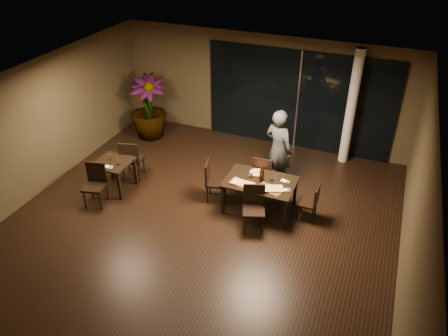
# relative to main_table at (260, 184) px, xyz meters

# --- Properties ---
(ground) EXTENTS (8.00, 8.00, 0.00)m
(ground) POSITION_rel_main_table_xyz_m (-1.00, -0.80, -0.68)
(ground) COLOR black
(ground) RESTS_ON ground
(wall_back) EXTENTS (8.00, 0.10, 3.00)m
(wall_back) POSITION_rel_main_table_xyz_m (-1.00, 3.25, 0.82)
(wall_back) COLOR #473B26
(wall_back) RESTS_ON ground
(wall_front) EXTENTS (8.00, 0.10, 3.00)m
(wall_front) POSITION_rel_main_table_xyz_m (-1.00, -4.85, 0.82)
(wall_front) COLOR #473B26
(wall_front) RESTS_ON ground
(wall_left) EXTENTS (0.10, 8.00, 3.00)m
(wall_left) POSITION_rel_main_table_xyz_m (-5.05, -0.80, 0.82)
(wall_left) COLOR #473B26
(wall_left) RESTS_ON ground
(wall_right) EXTENTS (0.10, 8.00, 3.00)m
(wall_right) POSITION_rel_main_table_xyz_m (3.05, -0.80, 0.82)
(wall_right) COLOR #473B26
(wall_right) RESTS_ON ground
(ceiling) EXTENTS (8.00, 8.00, 0.04)m
(ceiling) POSITION_rel_main_table_xyz_m (-1.00, -0.80, 2.34)
(ceiling) COLOR silver
(ceiling) RESTS_ON wall_back
(window_panel) EXTENTS (5.00, 0.06, 2.70)m
(window_panel) POSITION_rel_main_table_xyz_m (0.00, 3.16, 0.67)
(window_panel) COLOR black
(window_panel) RESTS_ON ground
(column) EXTENTS (0.24, 0.24, 3.00)m
(column) POSITION_rel_main_table_xyz_m (1.40, 2.85, 0.82)
(column) COLOR white
(column) RESTS_ON ground
(main_table) EXTENTS (1.50, 1.00, 0.75)m
(main_table) POSITION_rel_main_table_xyz_m (0.00, 0.00, 0.00)
(main_table) COLOR black
(main_table) RESTS_ON ground
(side_table) EXTENTS (0.80, 0.80, 0.75)m
(side_table) POSITION_rel_main_table_xyz_m (-3.40, -0.50, -0.05)
(side_table) COLOR black
(side_table) RESTS_ON ground
(chair_main_far) EXTENTS (0.47, 0.47, 1.00)m
(chair_main_far) POSITION_rel_main_table_xyz_m (-0.12, 0.62, -0.12)
(chair_main_far) COLOR black
(chair_main_far) RESTS_ON ground
(chair_main_near) EXTENTS (0.58, 0.58, 0.97)m
(chair_main_near) POSITION_rel_main_table_xyz_m (0.06, -0.60, -0.13)
(chair_main_near) COLOR black
(chair_main_near) RESTS_ON ground
(chair_main_left) EXTENTS (0.55, 0.55, 0.97)m
(chair_main_left) POSITION_rel_main_table_xyz_m (-1.11, -0.02, -0.13)
(chair_main_left) COLOR black
(chair_main_left) RESTS_ON ground
(chair_main_right) EXTENTS (0.40, 0.40, 0.84)m
(chair_main_right) POSITION_rel_main_table_xyz_m (1.12, 0.08, -0.20)
(chair_main_right) COLOR black
(chair_main_right) RESTS_ON ground
(chair_side_far) EXTENTS (0.58, 0.58, 1.04)m
(chair_side_far) POSITION_rel_main_table_xyz_m (-3.27, 0.03, -0.10)
(chair_side_far) COLOR black
(chair_side_far) RESTS_ON ground
(chair_side_near) EXTENTS (0.54, 0.54, 0.98)m
(chair_side_near) POSITION_rel_main_table_xyz_m (-3.49, -1.11, -0.13)
(chair_side_near) COLOR black
(chair_side_near) RESTS_ON ground
(diner) EXTENTS (0.78, 0.64, 1.96)m
(diner) POSITION_rel_main_table_xyz_m (0.07, 1.09, 0.31)
(diner) COLOR #2A2C2F
(diner) RESTS_ON ground
(potted_plant) EXTENTS (1.35, 1.35, 1.80)m
(potted_plant) POSITION_rel_main_table_xyz_m (-4.01, 2.15, 0.22)
(potted_plant) COLOR #1B4D19
(potted_plant) RESTS_ON ground
(pizza_board_left) EXTENTS (0.63, 0.43, 0.01)m
(pizza_board_left) POSITION_rel_main_table_xyz_m (-0.31, -0.26, 0.08)
(pizza_board_left) COLOR #412915
(pizza_board_left) RESTS_ON main_table
(pizza_board_right) EXTENTS (0.61, 0.45, 0.01)m
(pizza_board_right) POSITION_rel_main_table_xyz_m (0.29, -0.23, 0.08)
(pizza_board_right) COLOR #432A15
(pizza_board_right) RESTS_ON main_table
(oblong_pizza_left) EXTENTS (0.49, 0.25, 0.02)m
(oblong_pizza_left) POSITION_rel_main_table_xyz_m (-0.31, -0.26, 0.10)
(oblong_pizza_left) COLOR maroon
(oblong_pizza_left) RESTS_ON pizza_board_left
(oblong_pizza_right) EXTENTS (0.56, 0.40, 0.02)m
(oblong_pizza_right) POSITION_rel_main_table_xyz_m (0.29, -0.23, 0.10)
(oblong_pizza_right) COLOR maroon
(oblong_pizza_right) RESTS_ON pizza_board_right
(round_pizza) EXTENTS (0.31, 0.31, 0.01)m
(round_pizza) POSITION_rel_main_table_xyz_m (-0.17, 0.28, 0.08)
(round_pizza) COLOR #BB3714
(round_pizza) RESTS_ON main_table
(bottle_a) EXTENTS (0.07, 0.07, 0.30)m
(bottle_a) POSITION_rel_main_table_xyz_m (-0.02, 0.08, 0.23)
(bottle_a) COLOR black
(bottle_a) RESTS_ON main_table
(bottle_b) EXTENTS (0.06, 0.06, 0.26)m
(bottle_b) POSITION_rel_main_table_xyz_m (0.02, -0.01, 0.21)
(bottle_b) COLOR black
(bottle_b) RESTS_ON main_table
(bottle_c) EXTENTS (0.08, 0.08, 0.35)m
(bottle_c) POSITION_rel_main_table_xyz_m (0.01, 0.08, 0.25)
(bottle_c) COLOR black
(bottle_c) RESTS_ON main_table
(tumbler_left) EXTENTS (0.07, 0.07, 0.08)m
(tumbler_left) POSITION_rel_main_table_xyz_m (-0.24, 0.06, 0.12)
(tumbler_left) COLOR white
(tumbler_left) RESTS_ON main_table
(tumbler_right) EXTENTS (0.08, 0.08, 0.09)m
(tumbler_right) POSITION_rel_main_table_xyz_m (0.22, 0.11, 0.12)
(tumbler_right) COLOR white
(tumbler_right) RESTS_ON main_table
(napkin_near) EXTENTS (0.20, 0.16, 0.01)m
(napkin_near) POSITION_rel_main_table_xyz_m (0.59, -0.13, 0.08)
(napkin_near) COLOR silver
(napkin_near) RESTS_ON main_table
(napkin_far) EXTENTS (0.20, 0.13, 0.01)m
(napkin_far) POSITION_rel_main_table_xyz_m (0.50, 0.18, 0.08)
(napkin_far) COLOR silver
(napkin_far) RESTS_ON main_table
(wine_glass_a) EXTENTS (0.07, 0.07, 0.16)m
(wine_glass_a) POSITION_rel_main_table_xyz_m (-3.50, -0.47, 0.15)
(wine_glass_a) COLOR white
(wine_glass_a) RESTS_ON side_table
(wine_glass_b) EXTENTS (0.07, 0.07, 0.17)m
(wine_glass_b) POSITION_rel_main_table_xyz_m (-3.22, -0.58, 0.16)
(wine_glass_b) COLOR white
(wine_glass_b) RESTS_ON side_table
(side_napkin) EXTENTS (0.19, 0.12, 0.01)m
(side_napkin) POSITION_rel_main_table_xyz_m (-3.36, -0.75, 0.08)
(side_napkin) COLOR white
(side_napkin) RESTS_ON side_table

